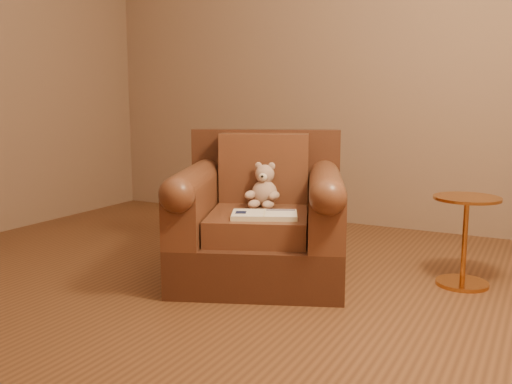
% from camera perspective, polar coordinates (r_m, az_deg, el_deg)
% --- Properties ---
extents(floor, '(4.00, 4.00, 0.00)m').
position_cam_1_polar(floor, '(2.97, -7.06, -10.09)').
color(floor, brown).
rests_on(floor, ground).
extents(armchair, '(1.14, 1.12, 0.80)m').
position_cam_1_polar(armchair, '(3.16, 0.44, -2.98)').
color(armchair, '#432416').
rests_on(armchair, floor).
extents(teddy_bear, '(0.18, 0.21, 0.25)m').
position_cam_1_polar(teddy_bear, '(3.20, 0.80, 0.24)').
color(teddy_bear, tan).
rests_on(teddy_bear, armchair).
extents(guidebook, '(0.39, 0.32, 0.03)m').
position_cam_1_polar(guidebook, '(2.92, 0.85, -2.32)').
color(guidebook, beige).
rests_on(guidebook, armchair).
extents(side_table, '(0.34, 0.34, 0.48)m').
position_cam_1_polar(side_table, '(3.21, 20.15, -4.34)').
color(side_table, '#C47D36').
rests_on(side_table, floor).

